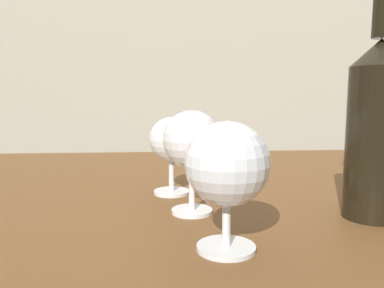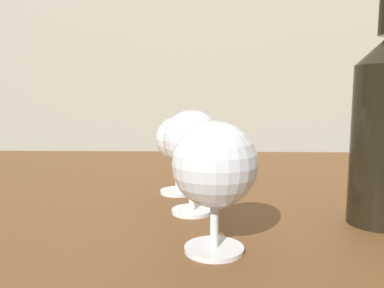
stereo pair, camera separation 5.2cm
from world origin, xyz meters
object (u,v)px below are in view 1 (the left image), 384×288
object	(u,v)px
wine_glass_pinot	(227,166)
wine_glass_chardonnay	(192,142)
wine_bottle	(376,125)
wine_glass_cabernet	(171,141)

from	to	relation	value
wine_glass_pinot	wine_glass_chardonnay	size ratio (longest dim) A/B	0.96
wine_bottle	wine_glass_chardonnay	bearing A→B (deg)	171.11
wine_glass_chardonnay	wine_bottle	size ratio (longest dim) A/B	0.44
wine_glass_cabernet	wine_bottle	size ratio (longest dim) A/B	0.39
wine_glass_chardonnay	wine_bottle	xyz separation A→B (m)	(0.24, -0.04, 0.03)
wine_glass_chardonnay	wine_glass_cabernet	distance (m)	0.11
wine_glass_pinot	wine_glass_chardonnay	xyz separation A→B (m)	(-0.03, 0.13, 0.01)
wine_glass_pinot	wine_glass_chardonnay	distance (m)	0.13
wine_bottle	wine_glass_pinot	bearing A→B (deg)	-156.39
wine_glass_chardonnay	wine_glass_pinot	bearing A→B (deg)	-78.06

